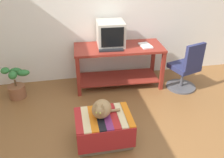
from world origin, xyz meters
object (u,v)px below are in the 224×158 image
Objects in this scene: cat at (101,109)px; office_chair at (186,69)px; tv_monitor at (111,34)px; book at (145,46)px; ottoman_with_blanket at (104,129)px; desk at (119,59)px; keyboard at (111,50)px; potted_plant at (16,84)px.

office_chair reaches higher than cat.
tv_monitor is 1.74× the size of book.
tv_monitor is at bearing -38.47° from office_chair.
ottoman_with_blanket is (-0.95, -1.33, -0.56)m from book.
office_chair is (1.11, -0.38, -0.12)m from desk.
keyboard is 0.97× the size of cat.
desk is 2.19× the size of ottoman_with_blanket.
desk is 0.32m from keyboard.
ottoman_with_blanket is (-0.34, -1.26, -0.56)m from keyboard.
ottoman_with_blanket is 0.80× the size of office_chair.
keyboard is 0.70× the size of potted_plant.
desk is 3.74× the size of cat.
book is 0.31× the size of office_chair.
ottoman_with_blanket is at bearing -107.00° from desk.
keyboard is 0.45× the size of office_chair.
desk reaches higher than cat.
potted_plant is (-2.21, -0.01, -0.51)m from book.
keyboard reaches higher than potted_plant.
cat is at bearing -102.29° from tv_monitor.
book is 0.48× the size of potted_plant.
tv_monitor is at bearing 145.49° from desk.
tv_monitor is at bearing 96.25° from cat.
desk reaches higher than ottoman_with_blanket.
cat is at bearing 13.97° from office_chair.
ottoman_with_blanket is (-0.38, -1.49, -0.75)m from tv_monitor.
office_chair is at bearing -30.32° from book.
book reaches higher than potted_plant.
keyboard reaches higher than ottoman_with_blanket.
keyboard reaches higher than desk.
ottoman_with_blanket is 1.81m from potted_plant.
desk is 3.26× the size of tv_monitor.
office_chair is at bearing -15.92° from desk.
tv_monitor is 0.67× the size of ottoman_with_blanket.
potted_plant is at bearing 154.92° from cat.
cat is at bearing 139.87° from ottoman_with_blanket.
ottoman_with_blanket is 1.71× the size of cat.
book is 1.65m from cat.
book reaches higher than ottoman_with_blanket.
desk reaches higher than potted_plant.
tv_monitor is at bearing 6.30° from potted_plant.
tv_monitor reaches higher than ottoman_with_blanket.
desk is 3.88× the size of keyboard.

